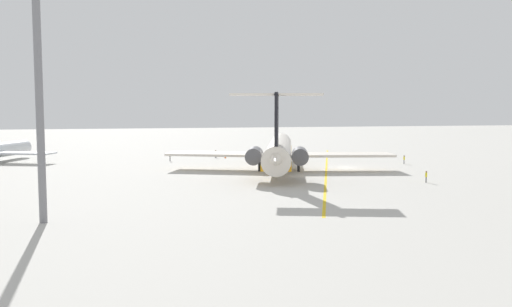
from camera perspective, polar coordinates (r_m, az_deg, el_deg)
name	(u,v)px	position (r m, az deg, el deg)	size (l,w,h in m)	color
ground	(345,167)	(95.26, 9.55, -1.48)	(388.13, 388.13, 0.00)	#B7B5AD
main_jetliner	(279,151)	(87.72, 2.49, 0.29)	(42.27, 37.95, 12.59)	silver
ground_crew_near_nose	(404,158)	(103.22, 15.65, -0.52)	(0.35, 0.29, 1.65)	black
ground_crew_near_tail	(170,156)	(105.87, -9.24, -0.23)	(0.41, 0.28, 1.77)	black
ground_crew_portside	(426,175)	(78.39, 17.85, -2.24)	(0.32, 0.32, 1.66)	black
ground_crew_starboard	(216,153)	(111.65, -4.36, 0.06)	(0.27, 0.40, 1.69)	black
safety_cone_nose	(225,157)	(111.17, -3.33, -0.37)	(0.40, 0.40, 0.55)	#EA590F
taxiway_centreline	(326,169)	(91.92, 7.58, -1.68)	(82.13, 0.36, 0.01)	gold
light_mast	(38,54)	(51.88, -22.44, 9.87)	(4.00, 0.70, 28.13)	slate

